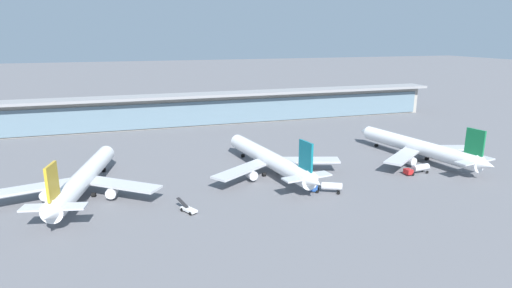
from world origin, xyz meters
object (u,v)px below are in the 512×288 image
service_truck_near_nose_white (188,209)px  airliner_right_stand (419,147)px  service_truck_under_wing_yellow (469,154)px  airliner_left_stand (83,179)px  airliner_centre_stand (270,159)px  service_truck_by_tail_red (418,168)px  service_truck_mid_apron_blue (328,187)px

service_truck_near_nose_white → airliner_right_stand: bearing=13.4°
service_truck_near_nose_white → service_truck_under_wing_yellow: bearing=8.9°
airliner_left_stand → airliner_centre_stand: bearing=2.1°
airliner_right_stand → service_truck_by_tail_red: (-9.54, -11.95, -3.03)m
airliner_right_stand → service_truck_mid_apron_blue: 47.38m
airliner_right_stand → airliner_left_stand: bearing=-180.0°
airliner_centre_stand → service_truck_near_nose_white: airliner_centre_stand is taller
service_truck_near_nose_white → service_truck_mid_apron_blue: size_ratio=0.76×
service_truck_by_tail_red → service_truck_mid_apron_blue: bearing=-170.0°
service_truck_near_nose_white → service_truck_under_wing_yellow: size_ratio=0.75×
airliner_right_stand → airliner_centre_stand: bearing=177.9°
airliner_centre_stand → airliner_right_stand: (53.64, -1.94, 0.00)m
service_truck_mid_apron_blue → airliner_centre_stand: bearing=116.5°
airliner_left_stand → service_truck_under_wing_yellow: airliner_left_stand is taller
airliner_left_stand → airliner_right_stand: size_ratio=1.00×
airliner_left_stand → airliner_centre_stand: size_ratio=0.99×
service_truck_mid_apron_blue → airliner_right_stand: bearing=22.3°
airliner_left_stand → service_truck_by_tail_red: 98.69m
service_truck_under_wing_yellow → airliner_centre_stand: bearing=175.4°
airliner_centre_stand → airliner_right_stand: size_ratio=1.00×
airliner_right_stand → service_truck_mid_apron_blue: airliner_right_stand is taller
service_truck_near_nose_white → airliner_left_stand: bearing=142.1°
service_truck_mid_apron_blue → service_truck_near_nose_white: bearing=-177.6°
service_truck_near_nose_white → service_truck_by_tail_red: 73.26m
airliner_right_stand → service_truck_by_tail_red: size_ratio=6.41×
service_truck_under_wing_yellow → service_truck_mid_apron_blue: same height
airliner_centre_stand → service_truck_under_wing_yellow: size_ratio=6.39×
service_truck_by_tail_red → airliner_centre_stand: bearing=162.5°
airliner_centre_stand → airliner_right_stand: bearing=-2.1°
airliner_left_stand → service_truck_mid_apron_blue: 66.26m
airliner_left_stand → service_truck_mid_apron_blue: size_ratio=6.47×
service_truck_near_nose_white → service_truck_by_tail_red: bearing=6.0°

